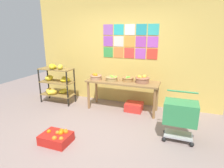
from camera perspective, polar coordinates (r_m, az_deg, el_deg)
ground at (r=3.71m, az=-5.63°, el=-14.83°), size 9.59×9.59×0.00m
back_wall_with_art at (r=4.92m, az=3.42°, el=10.53°), size 4.96×0.07×2.88m
banana_shelf_unit at (r=5.24m, az=-16.70°, el=0.73°), size 0.91×0.51×1.08m
display_table at (r=4.52m, az=3.23°, el=-0.22°), size 1.75×0.58×0.74m
fruit_basket_right at (r=4.38m, az=9.17°, el=1.42°), size 0.34×0.34×0.18m
fruit_basket_back_right at (r=4.48m, az=-0.07°, el=1.73°), size 0.31×0.31×0.14m
fruit_basket_centre at (r=4.63m, az=-4.99°, el=2.20°), size 0.29×0.29×0.16m
fruit_basket_back_left at (r=4.48m, az=4.91°, el=1.60°), size 0.28×0.28×0.13m
produce_crate_under_table at (r=4.65m, az=6.71°, el=-6.94°), size 0.41×0.36×0.20m
orange_crate_foreground at (r=3.53m, az=-16.60°, el=-15.48°), size 0.51×0.39×0.23m
shopping_cart at (r=3.49m, az=20.17°, el=-8.63°), size 0.56×0.43×0.86m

